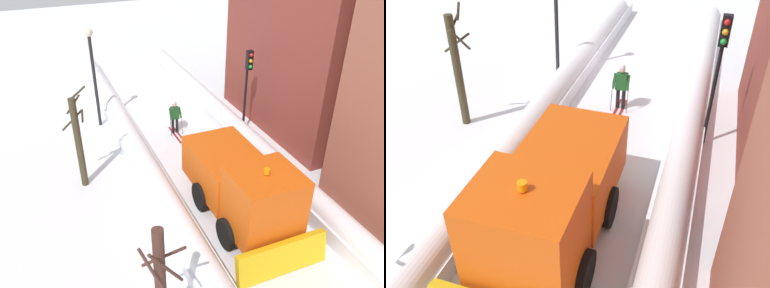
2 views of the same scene
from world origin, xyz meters
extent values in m
plane|color=white|center=(0.00, 10.00, 0.00)|extent=(80.00, 80.00, 0.00)
cube|color=white|center=(-2.55, 10.00, 0.32)|extent=(1.10, 36.00, 0.65)
cylinder|color=white|center=(-2.55, 10.00, 0.65)|extent=(0.90, 34.20, 0.90)
cube|color=white|center=(2.55, 10.00, 0.29)|extent=(1.10, 36.00, 0.58)
cylinder|color=white|center=(2.55, 10.00, 0.58)|extent=(0.90, 34.20, 0.90)
cube|color=#DB510F|center=(0.14, 8.96, 1.40)|extent=(2.30, 3.40, 1.60)
cube|color=#DB510F|center=(0.14, 11.66, 1.75)|extent=(2.20, 2.00, 2.30)
cube|color=black|center=(0.14, 12.62, 2.26)|extent=(1.85, 0.06, 1.01)
cube|color=gold|center=(0.14, 13.01, 0.55)|extent=(3.20, 0.46, 1.13)
cylinder|color=orange|center=(0.14, 11.66, 3.02)|extent=(0.20, 0.20, 0.18)
cylinder|color=black|center=(-1.01, 11.36, 0.55)|extent=(0.25, 1.10, 1.10)
cylinder|color=black|center=(1.29, 11.36, 0.55)|extent=(0.25, 1.10, 1.10)
cylinder|color=black|center=(-1.01, 9.16, 0.55)|extent=(0.25, 1.10, 1.10)
cylinder|color=black|center=(1.29, 9.16, 0.55)|extent=(0.25, 1.10, 1.10)
cylinder|color=black|center=(-0.02, 3.18, 0.41)|extent=(0.14, 0.14, 0.82)
cylinder|color=black|center=(0.20, 3.18, 0.41)|extent=(0.14, 0.14, 0.82)
cube|color=#1E5123|center=(0.09, 3.18, 1.13)|extent=(0.42, 0.26, 0.62)
cube|color=#262D38|center=(0.09, 2.97, 1.16)|extent=(0.32, 0.16, 0.44)
sphere|color=tan|center=(0.09, 3.18, 1.60)|extent=(0.24, 0.24, 0.24)
sphere|color=silver|center=(0.09, 3.18, 1.70)|extent=(0.22, 0.22, 0.22)
cylinder|color=#1E5123|center=(-0.17, 3.28, 1.16)|extent=(0.09, 0.33, 0.56)
cylinder|color=#1E5123|center=(0.35, 3.28, 1.16)|extent=(0.09, 0.33, 0.56)
cube|color=maroon|center=(-0.02, 3.43, 0.01)|extent=(0.09, 1.80, 0.03)
cube|color=maroon|center=(0.20, 3.43, 0.01)|extent=(0.09, 1.80, 0.03)
cylinder|color=#262628|center=(-0.21, 3.40, 0.60)|extent=(0.02, 0.19, 1.19)
cylinder|color=#262628|center=(0.39, 3.40, 0.60)|extent=(0.02, 0.19, 1.19)
cylinder|color=black|center=(-3.10, 4.58, 1.75)|extent=(0.12, 0.12, 3.51)
cube|color=black|center=(-3.10, 4.72, 3.96)|extent=(0.28, 0.24, 0.90)
sphere|color=red|center=(-3.10, 4.85, 4.24)|extent=(0.18, 0.18, 0.18)
sphere|color=gold|center=(-3.10, 4.85, 3.96)|extent=(0.18, 0.18, 0.18)
sphere|color=green|center=(-3.10, 4.85, 3.68)|extent=(0.18, 0.18, 0.18)
cylinder|color=black|center=(3.48, 0.84, 2.38)|extent=(0.16, 0.16, 4.77)
sphere|color=silver|center=(3.48, 0.84, 4.95)|extent=(0.40, 0.40, 0.40)
cylinder|color=#3C3522|center=(5.14, 5.90, 1.97)|extent=(0.28, 0.28, 3.94)
cylinder|color=#3C3522|center=(4.91, 5.66, 3.99)|extent=(0.69, 0.77, 0.88)
cylinder|color=#3C3522|center=(4.84, 5.91, 3.17)|extent=(0.12, 0.92, 0.98)
cylinder|color=#3C3522|center=(5.10, 5.71, 3.61)|extent=(0.60, 0.22, 0.81)
cylinder|color=#3C3522|center=(5.20, 5.59, 2.91)|extent=(0.94, 0.28, 0.72)
cylinder|color=#492B22|center=(4.66, 14.16, 3.12)|extent=(0.48, 0.70, 1.03)
cylinder|color=#492B22|center=(4.37, 14.30, 3.24)|extent=(0.88, 0.31, 1.40)
cylinder|color=#492B22|center=(4.24, 13.67, 2.93)|extent=(0.98, 0.72, 0.96)
camera|label=1|loc=(6.21, 20.20, 10.13)|focal=37.41mm
camera|label=2|loc=(-2.73, 17.12, 8.27)|focal=39.92mm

